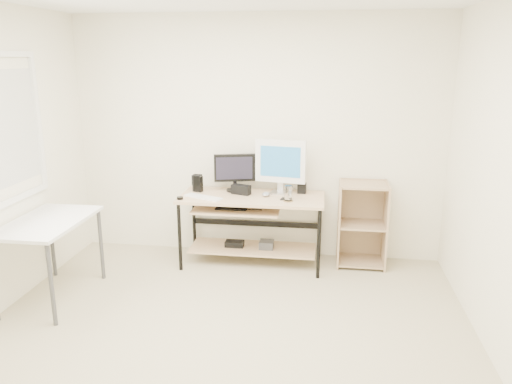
{
  "coord_description": "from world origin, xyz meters",
  "views": [
    {
      "loc": [
        0.75,
        -3.3,
        2.14
      ],
      "look_at": [
        0.09,
        1.3,
        0.89
      ],
      "focal_mm": 35.0,
      "sensor_mm": 36.0,
      "label": 1
    }
  ],
  "objects": [
    {
      "name": "keyboard",
      "position": [
        -0.49,
        1.51,
        0.76
      ],
      "size": [
        0.43,
        0.27,
        0.01
      ],
      "primitive_type": "cube",
      "rotation": [
        0.0,
        0.0,
        -0.4
      ],
      "color": "white",
      "rests_on": "desk"
    },
    {
      "name": "audio_controller",
      "position": [
        -0.6,
        1.75,
        0.84
      ],
      "size": [
        0.1,
        0.08,
        0.17
      ],
      "primitive_type": "cube",
      "rotation": [
        0.0,
        0.0,
        -0.32
      ],
      "color": "black",
      "rests_on": "desk"
    },
    {
      "name": "speaker_right",
      "position": [
        0.51,
        1.85,
        0.8
      ],
      "size": [
        0.09,
        0.09,
        0.11
      ],
      "primitive_type": "cube",
      "rotation": [
        0.0,
        0.0,
        -0.05
      ],
      "color": "black",
      "rests_on": "desk"
    },
    {
      "name": "volume_puck",
      "position": [
        -0.71,
        1.43,
        0.76
      ],
      "size": [
        0.07,
        0.07,
        0.03
      ],
      "primitive_type": "cylinder",
      "rotation": [
        0.0,
        0.0,
        0.06
      ],
      "color": "black",
      "rests_on": "desk"
    },
    {
      "name": "side_table",
      "position": [
        -1.68,
        0.6,
        0.67
      ],
      "size": [
        0.6,
        1.0,
        0.75
      ],
      "color": "white",
      "rests_on": "ground"
    },
    {
      "name": "coaster",
      "position": [
        0.39,
        1.52,
        0.75
      ],
      "size": [
        0.13,
        0.13,
        0.01
      ],
      "primitive_type": "cylinder",
      "rotation": [
        0.0,
        0.0,
        -0.43
      ],
      "color": "olive",
      "rests_on": "desk"
    },
    {
      "name": "drinking_glass",
      "position": [
        0.39,
        1.52,
        0.83
      ],
      "size": [
        0.1,
        0.1,
        0.15
      ],
      "primitive_type": "cylinder",
      "rotation": [
        0.0,
        0.0,
        -0.43
      ],
      "color": "white",
      "rests_on": "coaster"
    },
    {
      "name": "smartphone",
      "position": [
        0.34,
        1.58,
        0.75
      ],
      "size": [
        0.07,
        0.11,
        0.01
      ],
      "primitive_type": "cube",
      "rotation": [
        0.0,
        0.0,
        -0.17
      ],
      "color": "black",
      "rests_on": "desk"
    },
    {
      "name": "mouse",
      "position": [
        0.15,
        1.67,
        0.77
      ],
      "size": [
        0.1,
        0.14,
        0.04
      ],
      "primitive_type": "ellipsoid",
      "rotation": [
        0.0,
        0.0,
        -0.18
      ],
      "color": "#A8A8AD",
      "rests_on": "desk"
    },
    {
      "name": "speaker_left",
      "position": [
        -0.62,
        1.78,
        0.84
      ],
      "size": [
        0.1,
        0.1,
        0.18
      ],
      "rotation": [
        0.0,
        0.0,
        -0.12
      ],
      "color": "black",
      "rests_on": "desk"
    },
    {
      "name": "center_speaker",
      "position": [
        -0.13,
        1.71,
        0.8
      ],
      "size": [
        0.22,
        0.15,
        0.1
      ],
      "primitive_type": "cube",
      "rotation": [
        0.0,
        0.0,
        -0.32
      ],
      "color": "black",
      "rests_on": "desk"
    },
    {
      "name": "desk",
      "position": [
        -0.03,
        1.66,
        0.54
      ],
      "size": [
        1.5,
        0.65,
        0.75
      ],
      "color": "#D3B186",
      "rests_on": "ground"
    },
    {
      "name": "black_monitor",
      "position": [
        -0.21,
        1.83,
        0.98
      ],
      "size": [
        0.44,
        0.18,
        0.4
      ],
      "rotation": [
        0.0,
        0.0,
        0.26
      ],
      "color": "black",
      "rests_on": "desk"
    },
    {
      "name": "white_imac",
      "position": [
        0.28,
        1.8,
        1.08
      ],
      "size": [
        0.54,
        0.17,
        0.57
      ],
      "rotation": [
        0.0,
        0.0,
        -0.16
      ],
      "color": "silver",
      "rests_on": "desk"
    },
    {
      "name": "shelf_unit",
      "position": [
        1.15,
        1.82,
        0.45
      ],
      "size": [
        0.5,
        0.4,
        0.9
      ],
      "color": "tan",
      "rests_on": "ground"
    },
    {
      "name": "room",
      "position": [
        -0.14,
        0.04,
        1.32
      ],
      "size": [
        4.01,
        4.01,
        2.62
      ],
      "color": "#B9AF8E",
      "rests_on": "ground"
    }
  ]
}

